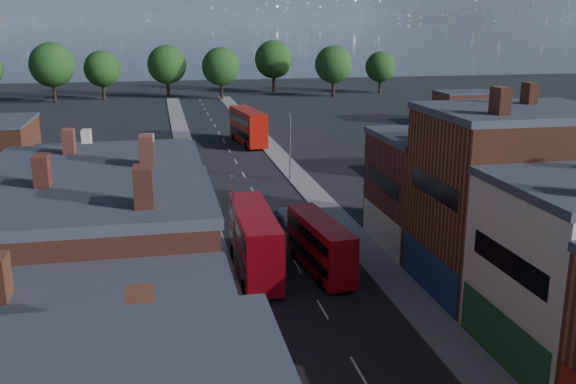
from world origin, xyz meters
name	(u,v)px	position (x,y,z in m)	size (l,w,h in m)	color
pavement_west	(200,208)	(-6.50, 50.00, 0.06)	(3.00, 200.00, 0.12)	gray
pavement_east	(321,201)	(6.50, 50.00, 0.06)	(3.00, 200.00, 0.12)	gray
lamp_post_2	(234,221)	(-5.20, 30.00, 4.70)	(0.25, 0.70, 8.12)	slate
lamp_post_3	(290,142)	(5.20, 60.00, 4.70)	(0.25, 0.70, 8.12)	slate
bus_0	(254,240)	(-3.50, 31.34, 2.70)	(3.02, 11.60, 5.00)	#BA0A19
bus_1	(320,244)	(1.50, 30.61, 2.26)	(3.26, 9.89, 4.19)	#B90A13
bus_2	(248,126)	(3.50, 84.46, 2.94)	(4.40, 12.86, 5.44)	#A61007
car_2	(259,216)	(-1.20, 44.02, 0.61)	(2.03, 4.40, 1.22)	black
car_3	(289,215)	(1.77, 43.75, 0.61)	(1.71, 4.22, 1.22)	silver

